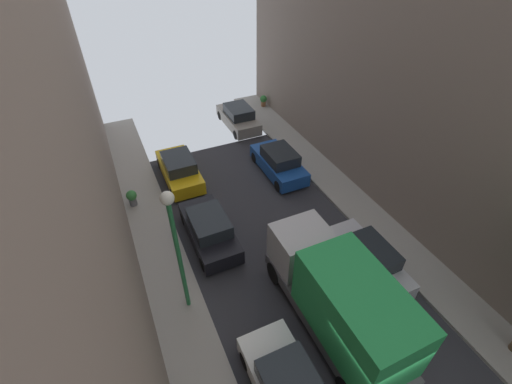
{
  "coord_description": "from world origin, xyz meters",
  "views": [
    {
      "loc": [
        -5.53,
        -3.09,
        12.18
      ],
      "look_at": [
        0.48,
        10.04,
        0.5
      ],
      "focal_mm": 24.79,
      "sensor_mm": 36.0,
      "label": 1
    }
  ],
  "objects": [
    {
      "name": "lamp_post",
      "position": [
        -4.6,
        5.23,
        3.82
      ],
      "size": [
        0.44,
        0.44,
        5.58
      ],
      "color": "#26723F",
      "rests_on": "sidewalk_left"
    },
    {
      "name": "potted_plant_3",
      "position": [
        -5.54,
        12.14,
        0.65
      ],
      "size": [
        0.53,
        0.53,
        0.88
      ],
      "color": "slate",
      "rests_on": "sidewalk_left"
    },
    {
      "name": "parked_car_left_4",
      "position": [
        -2.7,
        13.44,
        0.72
      ],
      "size": [
        1.78,
        4.2,
        1.57
      ],
      "color": "gold",
      "rests_on": "ground"
    },
    {
      "name": "ground",
      "position": [
        0.0,
        0.0,
        0.0
      ],
      "size": [
        32.0,
        32.0,
        0.0
      ],
      "primitive_type": "plane",
      "color": "#2D2D33"
    },
    {
      "name": "parked_car_right_4",
      "position": [
        2.7,
        17.84,
        0.72
      ],
      "size": [
        1.78,
        4.2,
        1.57
      ],
      "color": "gray",
      "rests_on": "ground"
    },
    {
      "name": "delivery_truck",
      "position": [
        0.0,
        2.15,
        1.79
      ],
      "size": [
        2.26,
        6.6,
        3.38
      ],
      "color": "#4C4C51",
      "rests_on": "ground"
    },
    {
      "name": "sidewalk_right",
      "position": [
        5.0,
        0.0,
        0.07
      ],
      "size": [
        2.0,
        44.0,
        0.15
      ],
      "primitive_type": "cube",
      "color": "gray",
      "rests_on": "ground"
    },
    {
      "name": "parked_car_right_2",
      "position": [
        2.7,
        3.79,
        0.72
      ],
      "size": [
        1.78,
        4.2,
        1.57
      ],
      "color": "silver",
      "rests_on": "ground"
    },
    {
      "name": "potted_plant_2",
      "position": [
        5.61,
        19.86,
        0.63
      ],
      "size": [
        0.53,
        0.53,
        0.85
      ],
      "color": "brown",
      "rests_on": "sidewalk_right"
    },
    {
      "name": "parked_car_right_3",
      "position": [
        2.7,
        11.71,
        0.72
      ],
      "size": [
        1.78,
        4.2,
        1.57
      ],
      "color": "#194799",
      "rests_on": "ground"
    },
    {
      "name": "parked_car_left_3",
      "position": [
        -2.7,
        8.21,
        0.72
      ],
      "size": [
        1.78,
        4.2,
        1.57
      ],
      "color": "black",
      "rests_on": "ground"
    }
  ]
}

